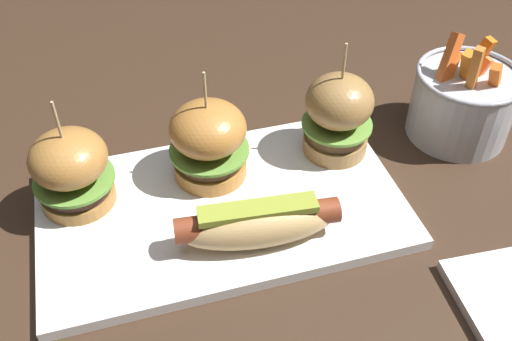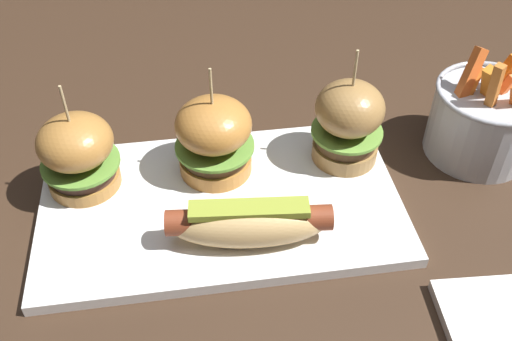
{
  "view_description": "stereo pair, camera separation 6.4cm",
  "coord_description": "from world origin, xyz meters",
  "px_view_note": "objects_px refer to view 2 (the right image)",
  "views": [
    {
      "loc": [
        -0.09,
        -0.45,
        0.49
      ],
      "look_at": [
        0.04,
        0.0,
        0.05
      ],
      "focal_mm": 40.85,
      "sensor_mm": 36.0,
      "label": 1
    },
    {
      "loc": [
        -0.03,
        -0.47,
        0.49
      ],
      "look_at": [
        0.04,
        0.0,
        0.05
      ],
      "focal_mm": 40.85,
      "sensor_mm": 36.0,
      "label": 2
    }
  ],
  "objects_px": {
    "slider_center": "(212,137)",
    "platter_main": "(221,204)",
    "slider_left": "(78,153)",
    "slider_right": "(348,122)",
    "fries_bucket": "(483,120)",
    "hot_dog": "(249,222)"
  },
  "relations": [
    {
      "from": "slider_left",
      "to": "fries_bucket",
      "type": "height_order",
      "value": "slider_left"
    },
    {
      "from": "platter_main",
      "to": "slider_left",
      "type": "height_order",
      "value": "slider_left"
    },
    {
      "from": "platter_main",
      "to": "slider_left",
      "type": "relative_size",
      "value": 2.97
    },
    {
      "from": "platter_main",
      "to": "slider_center",
      "type": "bearing_deg",
      "value": 93.12
    },
    {
      "from": "slider_center",
      "to": "fries_bucket",
      "type": "bearing_deg",
      "value": 0.31
    },
    {
      "from": "slider_center",
      "to": "platter_main",
      "type": "bearing_deg",
      "value": -86.88
    },
    {
      "from": "slider_right",
      "to": "platter_main",
      "type": "bearing_deg",
      "value": -161.49
    },
    {
      "from": "slider_center",
      "to": "fries_bucket",
      "type": "distance_m",
      "value": 0.34
    },
    {
      "from": "slider_left",
      "to": "slider_center",
      "type": "relative_size",
      "value": 0.97
    },
    {
      "from": "slider_left",
      "to": "slider_right",
      "type": "bearing_deg",
      "value": 0.49
    },
    {
      "from": "platter_main",
      "to": "slider_left",
      "type": "distance_m",
      "value": 0.17
    },
    {
      "from": "slider_center",
      "to": "fries_bucket",
      "type": "height_order",
      "value": "slider_center"
    },
    {
      "from": "slider_right",
      "to": "fries_bucket",
      "type": "distance_m",
      "value": 0.18
    },
    {
      "from": "platter_main",
      "to": "fries_bucket",
      "type": "height_order",
      "value": "fries_bucket"
    },
    {
      "from": "hot_dog",
      "to": "slider_right",
      "type": "bearing_deg",
      "value": 41.03
    },
    {
      "from": "hot_dog",
      "to": "fries_bucket",
      "type": "xyz_separation_m",
      "value": [
        0.31,
        0.12,
        0.01
      ]
    },
    {
      "from": "platter_main",
      "to": "fries_bucket",
      "type": "xyz_separation_m",
      "value": [
        0.33,
        0.06,
        0.04
      ]
    },
    {
      "from": "slider_right",
      "to": "fries_bucket",
      "type": "bearing_deg",
      "value": 0.73
    },
    {
      "from": "hot_dog",
      "to": "slider_center",
      "type": "xyz_separation_m",
      "value": [
        -0.03,
        0.12,
        0.02
      ]
    },
    {
      "from": "slider_center",
      "to": "slider_right",
      "type": "xyz_separation_m",
      "value": [
        0.16,
        -0.0,
        0.0
      ]
    },
    {
      "from": "fries_bucket",
      "to": "slider_left",
      "type": "bearing_deg",
      "value": -179.43
    },
    {
      "from": "slider_center",
      "to": "slider_right",
      "type": "height_order",
      "value": "slider_right"
    }
  ]
}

